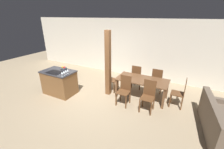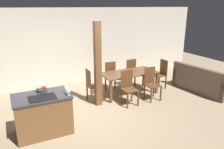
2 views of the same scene
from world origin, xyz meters
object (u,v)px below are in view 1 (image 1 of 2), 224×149
(dining_chair_near_left, at_px, (124,90))
(kitchen_island, at_px, (60,82))
(wine_glass_middle, at_px, (64,72))
(dining_chair_near_right, at_px, (148,95))
(dining_table, at_px, (142,82))
(couch, at_px, (222,126))
(dining_chair_far_right, at_px, (157,80))
(wine_glass_near, at_px, (62,73))
(wine_glass_end, at_px, (68,70))
(dining_chair_far_left, at_px, (137,76))
(dining_chair_foot_end, at_px, (180,93))
(wine_glass_far, at_px, (66,71))
(timber_post, at_px, (108,64))
(dining_chair_head_end, at_px, (110,78))
(fruit_bowl, at_px, (64,68))

(dining_chair_near_left, bearing_deg, kitchen_island, -169.52)
(wine_glass_middle, height_order, dining_chair_near_right, wine_glass_middle)
(dining_table, height_order, couch, couch)
(dining_chair_far_right, bearing_deg, wine_glass_near, 36.96)
(wine_glass_end, bearing_deg, dining_chair_far_left, 42.81)
(wine_glass_near, height_order, dining_chair_foot_end, wine_glass_near)
(wine_glass_far, relative_size, dining_chair_foot_end, 0.17)
(dining_table, height_order, dining_chair_near_right, dining_chair_near_right)
(wine_glass_far, height_order, timber_post, timber_post)
(wine_glass_far, xyz_separation_m, dining_chair_head_end, (1.08, 1.24, -0.52))
(dining_chair_near_right, relative_size, couch, 0.49)
(wine_glass_end, relative_size, dining_table, 0.09)
(dining_chair_foot_end, xyz_separation_m, timber_post, (-2.48, -0.30, 0.67))
(kitchen_island, distance_m, wine_glass_end, 0.79)
(dining_chair_near_right, bearing_deg, dining_chair_far_right, 90.00)
(dining_table, bearing_deg, wine_glass_end, -153.87)
(fruit_bowl, height_order, wine_glass_far, wine_glass_far)
(wine_glass_middle, relative_size, dining_chair_head_end, 0.17)
(wine_glass_end, bearing_deg, dining_chair_near_right, 10.34)
(fruit_bowl, height_order, wine_glass_middle, wine_glass_middle)
(dining_chair_foot_end, bearing_deg, dining_chair_far_right, -126.77)
(dining_chair_near_left, relative_size, dining_chair_far_right, 1.00)
(wine_glass_near, bearing_deg, fruit_bowl, 130.51)
(dining_chair_head_end, height_order, dining_chair_foot_end, same)
(dining_chair_near_left, distance_m, dining_chair_near_right, 0.81)
(wine_glass_end, bearing_deg, dining_table, 26.13)
(wine_glass_end, height_order, dining_table, wine_glass_end)
(dining_chair_near_left, bearing_deg, dining_chair_head_end, 143.23)
(wine_glass_end, relative_size, dining_chair_foot_end, 0.17)
(dining_chair_far_right, distance_m, couch, 2.49)
(dining_table, relative_size, dining_chair_far_left, 1.81)
(fruit_bowl, bearing_deg, wine_glass_far, -38.33)
(wine_glass_near, relative_size, wine_glass_far, 1.00)
(wine_glass_near, bearing_deg, wine_glass_end, 90.00)
(wine_glass_end, height_order, timber_post, timber_post)
(dining_chair_near_left, bearing_deg, dining_chair_far_left, 90.00)
(wine_glass_end, xyz_separation_m, dining_chair_near_left, (1.95, 0.50, -0.52))
(dining_chair_near_left, height_order, dining_chair_far_right, same)
(dining_chair_far_right, xyz_separation_m, timber_post, (-1.61, -0.96, 0.67))
(dining_chair_near_right, xyz_separation_m, dining_chair_far_left, (-0.81, 1.30, 0.00))
(fruit_bowl, relative_size, dining_chair_foot_end, 0.24)
(fruit_bowl, bearing_deg, dining_chair_head_end, 29.35)
(wine_glass_far, xyz_separation_m, couch, (4.70, 0.36, -0.75))
(wine_glass_near, height_order, wine_glass_middle, same)
(dining_chair_far_right, xyz_separation_m, dining_chair_head_end, (-1.68, -0.65, 0.00))
(wine_glass_end, relative_size, dining_chair_head_end, 0.17)
(kitchen_island, relative_size, dining_chair_head_end, 1.22)
(dining_table, relative_size, couch, 0.88)
(wine_glass_end, bearing_deg, dining_chair_near_left, 14.46)
(wine_glass_middle, relative_size, dining_table, 0.09)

